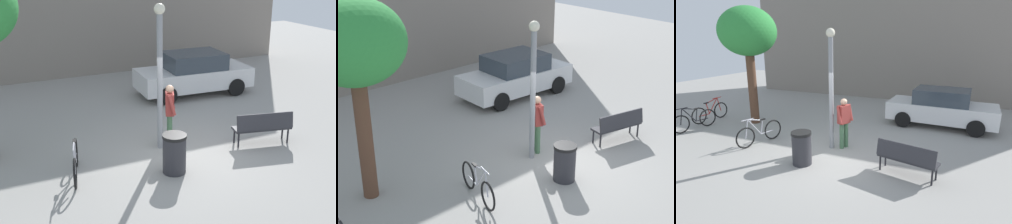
{
  "view_description": "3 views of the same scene",
  "coord_description": "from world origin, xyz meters",
  "views": [
    {
      "loc": [
        -4.77,
        -9.12,
        4.96
      ],
      "look_at": [
        0.15,
        1.3,
        0.75
      ],
      "focal_mm": 46.69,
      "sensor_mm": 36.0,
      "label": 1
    },
    {
      "loc": [
        -9.46,
        -8.04,
        6.52
      ],
      "look_at": [
        -0.49,
        1.6,
        1.13
      ],
      "focal_mm": 54.52,
      "sensor_mm": 36.0,
      "label": 2
    },
    {
      "loc": [
        3.34,
        -6.93,
        3.53
      ],
      "look_at": [
        -0.14,
        1.21,
        1.13
      ],
      "focal_mm": 29.24,
      "sensor_mm": 36.0,
      "label": 3
    }
  ],
  "objects": [
    {
      "name": "park_bench",
      "position": [
        2.27,
        -0.27,
        0.55
      ],
      "size": [
        1.66,
        0.81,
        0.92
      ],
      "color": "#2D2D33",
      "rests_on": "ground_plane"
    },
    {
      "name": "lamppost",
      "position": [
        -0.36,
        0.71,
        2.19
      ],
      "size": [
        0.28,
        0.28,
        3.82
      ],
      "color": "gray",
      "rests_on": "ground_plane"
    },
    {
      "name": "trash_bin",
      "position": [
        -0.63,
        -0.71,
        0.49
      ],
      "size": [
        0.59,
        0.59,
        0.97
      ],
      "color": "#2D2D33",
      "rests_on": "ground_plane"
    },
    {
      "name": "person_by_lamppost",
      "position": [
        0.0,
        0.88,
        0.97
      ],
      "size": [
        0.45,
        0.63,
        1.67
      ],
      "color": "#47704C",
      "rests_on": "ground_plane"
    },
    {
      "name": "bicycle_silver",
      "position": [
        -2.81,
        0.08,
        0.38
      ],
      "size": [
        0.52,
        1.76,
        0.97
      ],
      "color": "black",
      "rests_on": "ground_plane"
    },
    {
      "name": "ground_plane",
      "position": [
        0.0,
        0.0,
        0.0
      ],
      "size": [
        36.0,
        36.0,
        0.0
      ],
      "primitive_type": "plane",
      "color": "gray"
    },
    {
      "name": "parked_car_white",
      "position": [
        2.75,
        4.59,
        0.77
      ],
      "size": [
        4.29,
        2.0,
        1.55
      ],
      "color": "silver",
      "rests_on": "ground_plane"
    }
  ]
}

